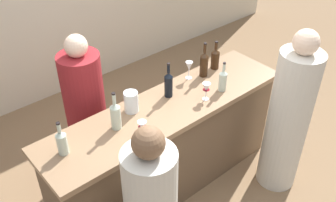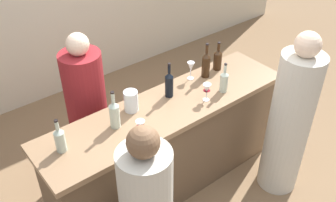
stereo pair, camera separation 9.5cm
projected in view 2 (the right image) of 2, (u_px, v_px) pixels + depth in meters
name	position (u px, v px, depth m)	size (l,w,h in m)	color
ground_plane	(168.00, 185.00, 3.82)	(12.00, 12.00, 0.00)	#846647
bar_counter	(168.00, 148.00, 3.53)	(2.31, 0.60, 0.97)	brown
wine_bottle_leftmost_clear_pale	(60.00, 139.00, 2.75)	(0.08, 0.08, 0.28)	#B7C6B2
wine_bottle_second_left_clear_pale	(114.00, 114.00, 2.96)	(0.08, 0.08, 0.33)	#B7C6B2
wine_bottle_center_near_black	(169.00, 84.00, 3.30)	(0.07, 0.07, 0.32)	black
wine_bottle_second_right_clear_pale	(224.00, 81.00, 3.36)	(0.07, 0.07, 0.28)	#B7C6B2
wine_bottle_rightmost_amber_brown	(206.00, 64.00, 3.55)	(0.08, 0.08, 0.34)	#331E0F
wine_bottle_far_right_amber_brown	(218.00, 59.00, 3.67)	(0.08, 0.08, 0.29)	#331E0F
wine_glass_near_left	(140.00, 126.00, 2.89)	(0.07, 0.07, 0.14)	white
wine_glass_near_center	(207.00, 89.00, 3.25)	(0.07, 0.07, 0.16)	white
wine_glass_near_right	(191.00, 67.00, 3.52)	(0.07, 0.07, 0.17)	white
water_pitcher	(131.00, 101.00, 3.15)	(0.12, 0.12, 0.18)	silver
person_left_guest	(289.00, 122.00, 3.42)	(0.48, 0.48, 1.62)	beige
person_right_guest	(88.00, 114.00, 3.60)	(0.43, 0.43, 1.52)	maroon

